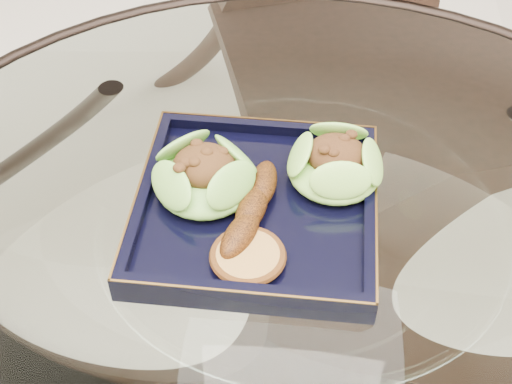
# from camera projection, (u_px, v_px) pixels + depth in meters

# --- Properties ---
(dining_table) EXTENTS (1.13, 1.13, 0.77)m
(dining_table) POSITION_uv_depth(u_px,v_px,m) (293.00, 339.00, 0.90)
(dining_table) COLOR white
(dining_table) RESTS_ON ground
(dining_chair) EXTENTS (0.53, 0.53, 0.95)m
(dining_chair) POSITION_uv_depth(u_px,v_px,m) (352.00, 109.00, 1.32)
(dining_chair) COLOR black
(dining_chair) RESTS_ON ground
(navy_plate) EXTENTS (0.27, 0.27, 0.02)m
(navy_plate) POSITION_uv_depth(u_px,v_px,m) (256.00, 210.00, 0.81)
(navy_plate) COLOR black
(navy_plate) RESTS_ON dining_table
(lettuce_wrap_left) EXTENTS (0.15, 0.15, 0.04)m
(lettuce_wrap_left) POSITION_uv_depth(u_px,v_px,m) (205.00, 178.00, 0.81)
(lettuce_wrap_left) COLOR #579E2D
(lettuce_wrap_left) RESTS_ON navy_plate
(lettuce_wrap_right) EXTENTS (0.14, 0.14, 0.04)m
(lettuce_wrap_right) POSITION_uv_depth(u_px,v_px,m) (335.00, 166.00, 0.82)
(lettuce_wrap_right) COLOR #6EAD32
(lettuce_wrap_right) RESTS_ON navy_plate
(roasted_plantain) EXTENTS (0.06, 0.15, 0.03)m
(roasted_plantain) POSITION_uv_depth(u_px,v_px,m) (252.00, 208.00, 0.78)
(roasted_plantain) COLOR #582809
(roasted_plantain) RESTS_ON navy_plate
(crumb_patty) EXTENTS (0.09, 0.09, 0.01)m
(crumb_patty) POSITION_uv_depth(u_px,v_px,m) (248.00, 257.00, 0.74)
(crumb_patty) COLOR #B57A3C
(crumb_patty) RESTS_ON navy_plate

